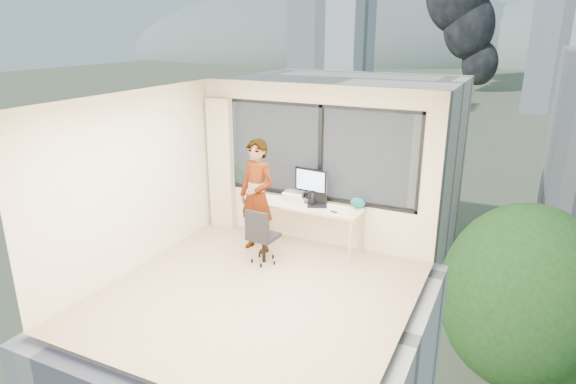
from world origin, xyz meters
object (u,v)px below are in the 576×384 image
Objects in this scene: chair at (264,235)px; laptop at (317,200)px; monitor at (311,185)px; handbag at (358,203)px; person at (257,196)px; game_console at (294,194)px; desk at (306,226)px.

chair is 1.03m from laptop.
monitor reaches higher than handbag.
handbag is (1.16, 0.95, 0.39)m from chair.
laptop is at bearing 38.76° from person.
laptop is at bearing -30.29° from monitor.
person is at bearing -139.27° from handbag.
desk is at bearing -44.15° from game_console.
game_console is 1.14m from handbag.
laptop is at bearing -144.92° from handbag.
handbag reaches higher than chair.
laptop is (0.86, 0.40, -0.06)m from person.
monitor is (0.03, 0.13, 0.66)m from desk.
desk is 0.85m from chair.
desk is at bearing 68.71° from chair.
laptop reaches higher than desk.
laptop is (0.55, 0.77, 0.40)m from chair.
chair is 0.50× the size of person.
person is 0.74m from game_console.
chair is at bearing -97.98° from game_console.
person is at bearing 133.21° from chair.
person reaches higher than handbag.
desk is at bearing -95.21° from monitor.
monitor is (0.69, 0.53, 0.13)m from person.
desk is at bearing -148.22° from handbag.
person reaches higher than monitor.
laptop is at bearing -32.27° from game_console.
handbag is (1.47, 0.57, -0.07)m from person.
chair is 1.14m from monitor.
monitor is 1.71× the size of game_console.
laptop is at bearing 58.28° from chair.
desk is 5.56× the size of laptop.
game_console is 1.44× the size of handbag.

